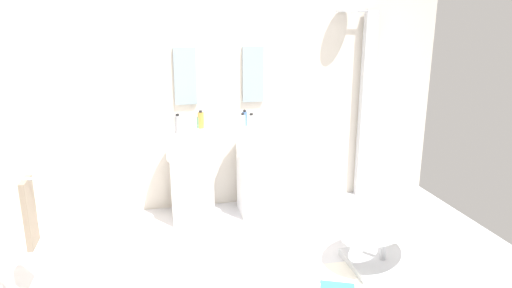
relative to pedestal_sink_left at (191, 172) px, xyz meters
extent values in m
cube|color=silver|center=(0.35, -1.29, -0.51)|extent=(4.80, 3.60, 0.04)
cube|color=beige|center=(0.35, 0.36, 0.81)|extent=(4.80, 0.10, 2.60)
cube|color=white|center=(0.00, 0.00, -0.17)|extent=(0.40, 0.40, 0.64)
cylinder|color=white|center=(0.00, 0.00, 0.29)|extent=(0.46, 0.46, 0.28)
cylinder|color=#B7BABF|center=(0.00, 0.13, 0.48)|extent=(0.02, 0.02, 0.10)
cube|color=white|center=(0.69, 0.00, -0.17)|extent=(0.40, 0.40, 0.64)
cylinder|color=white|center=(0.69, 0.00, 0.29)|extent=(0.46, 0.46, 0.28)
cylinder|color=#B7BABF|center=(0.69, 0.13, 0.48)|extent=(0.02, 0.02, 0.10)
cube|color=#8C9EA8|center=(0.00, 0.29, 0.91)|extent=(0.22, 0.03, 0.57)
cube|color=#8C9EA8|center=(0.69, 0.29, 0.91)|extent=(0.22, 0.03, 0.57)
cube|color=#B7BABF|center=(1.95, 0.24, 0.54)|extent=(0.14, 0.08, 2.05)
cylinder|color=#B7BABF|center=(1.80, 0.22, 1.54)|extent=(0.30, 0.02, 0.02)
cylinder|color=#B7BABF|center=(1.65, 0.19, 1.54)|extent=(0.24, 0.24, 0.02)
cube|color=#B7BABF|center=(1.44, -1.28, -0.46)|extent=(0.56, 0.50, 0.06)
cylinder|color=#B7BABF|center=(1.44, -1.28, -0.29)|extent=(0.05, 0.05, 0.34)
torus|color=white|center=(1.44, -1.28, -0.09)|extent=(1.10, 1.10, 0.49)
cylinder|color=#B7BABF|center=(-1.39, -1.11, -0.01)|extent=(0.03, 0.03, 0.95)
cylinder|color=#B7BABF|center=(-1.21, -1.11, 0.41)|extent=(0.36, 0.02, 0.02)
cube|color=gray|center=(-1.21, -1.11, 0.16)|extent=(0.04, 0.22, 0.50)
cylinder|color=#C68C38|center=(0.12, 0.06, 0.51)|extent=(0.06, 0.06, 0.16)
cylinder|color=black|center=(0.12, 0.06, 0.60)|extent=(0.03, 0.03, 0.02)
cylinder|color=silver|center=(0.53, 0.04, 0.49)|extent=(0.05, 0.05, 0.12)
cylinder|color=black|center=(0.53, 0.04, 0.56)|extent=(0.03, 0.03, 0.02)
cylinder|color=#59996B|center=(0.11, 0.07, 0.49)|extent=(0.06, 0.06, 0.11)
cylinder|color=black|center=(0.11, 0.07, 0.55)|extent=(0.03, 0.03, 0.02)
cylinder|color=#4C72B7|center=(0.56, 0.06, 0.50)|extent=(0.05, 0.05, 0.14)
cylinder|color=black|center=(0.56, 0.06, 0.58)|extent=(0.03, 0.03, 0.02)
cylinder|color=#99999E|center=(-0.11, -0.10, 0.51)|extent=(0.06, 0.06, 0.17)
cylinder|color=black|center=(-0.11, -0.10, 0.61)|extent=(0.03, 0.03, 0.02)
cylinder|color=white|center=(0.59, -0.12, 0.50)|extent=(0.06, 0.06, 0.14)
cylinder|color=black|center=(0.59, -0.12, 0.58)|extent=(0.03, 0.03, 0.02)
camera|label=1|loc=(-0.31, -4.37, 1.49)|focal=32.39mm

